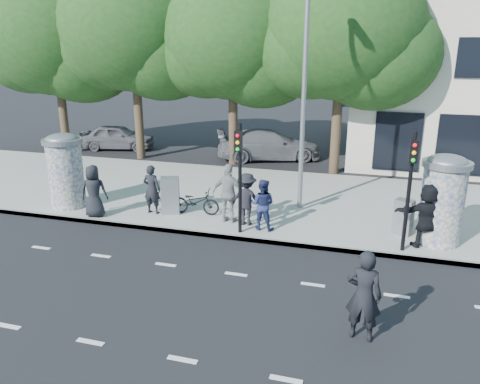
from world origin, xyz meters
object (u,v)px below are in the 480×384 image
(street_lamp, at_px, (304,74))
(ped_e, at_px, (229,194))
(ped_c, at_px, (262,204))
(bicycle, at_px, (195,202))
(ped_b, at_px, (152,189))
(ad_column_left, at_px, (65,169))
(car_right, at_px, (269,145))
(traffic_pole_far, at_px, (410,180))
(ped_d, at_px, (247,199))
(cabinet_left, at_px, (170,195))
(cabinet_right, at_px, (403,217))
(ad_column_right, at_px, (443,198))
(car_left, at_px, (118,137))
(man_road, at_px, (364,295))
(ped_a, at_px, (94,191))
(traffic_pole_near, at_px, (239,168))
(ped_f, at_px, (427,215))

(street_lamp, relative_size, ped_e, 4.11)
(ped_c, distance_m, bicycle, 2.64)
(ped_b, relative_size, bicycle, 1.02)
(ad_column_left, relative_size, car_right, 0.50)
(traffic_pole_far, bearing_deg, ped_d, 170.90)
(cabinet_left, height_order, cabinet_right, cabinet_left)
(ad_column_right, relative_size, car_left, 0.65)
(ped_b, xyz_separation_m, car_left, (-6.82, 9.45, -0.31))
(man_road, xyz_separation_m, cabinet_left, (-6.60, 5.38, -0.19))
(ped_e, bearing_deg, cabinet_right, -170.60)
(ped_a, relative_size, bicycle, 1.06)
(ped_a, bearing_deg, ped_d, 170.99)
(ped_a, distance_m, ped_d, 5.17)
(bicycle, bearing_deg, ped_b, 98.33)
(ped_a, xyz_separation_m, bicycle, (3.17, 1.15, -0.45))
(traffic_pole_near, relative_size, cabinet_left, 2.67)
(traffic_pole_far, bearing_deg, ad_column_right, 42.21)
(traffic_pole_near, bearing_deg, car_left, 134.58)
(street_lamp, bearing_deg, bicycle, -153.74)
(ped_a, relative_size, ped_d, 1.04)
(ad_column_right, relative_size, ped_b, 1.55)
(ped_e, bearing_deg, bicycle, -12.74)
(ped_f, bearing_deg, car_left, -44.84)
(cabinet_left, bearing_deg, street_lamp, 3.76)
(ped_c, xyz_separation_m, ped_e, (-1.19, 0.29, 0.16))
(ped_e, xyz_separation_m, bicycle, (-1.33, 0.40, -0.53))
(ped_a, distance_m, ped_f, 10.50)
(traffic_pole_far, relative_size, cabinet_right, 3.09)
(traffic_pole_far, xyz_separation_m, cabinet_left, (-7.57, 1.05, -1.44))
(traffic_pole_near, distance_m, ped_c, 1.49)
(ped_d, xyz_separation_m, ped_f, (5.37, -0.27, 0.09))
(car_left, height_order, car_right, car_right)
(ped_c, bearing_deg, cabinet_left, -6.89)
(ped_f, relative_size, bicycle, 1.13)
(traffic_pole_far, bearing_deg, traffic_pole_near, 180.00)
(ped_a, height_order, man_road, man_road)
(ped_a, relative_size, cabinet_right, 1.62)
(traffic_pole_far, relative_size, car_left, 0.83)
(car_left, distance_m, car_right, 8.79)
(traffic_pole_far, xyz_separation_m, ped_d, (-4.77, 0.76, -1.23))
(street_lamp, height_order, cabinet_right, street_lamp)
(cabinet_right, xyz_separation_m, car_right, (-6.24, 9.02, 0.07))
(ped_b, distance_m, ped_c, 3.99)
(bicycle, bearing_deg, ad_column_left, 92.28)
(ped_c, height_order, car_left, ped_c)
(car_left, bearing_deg, ped_e, -146.91)
(traffic_pole_near, bearing_deg, ped_b, 165.20)
(street_lamp, bearing_deg, ped_d, -123.48)
(ad_column_left, height_order, ad_column_right, same)
(ped_e, relative_size, ped_f, 1.03)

